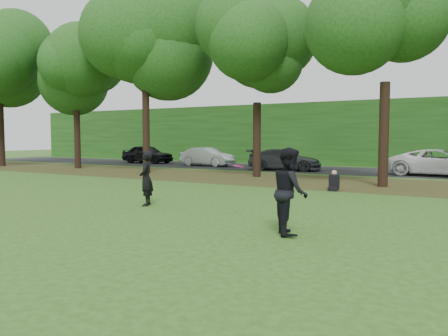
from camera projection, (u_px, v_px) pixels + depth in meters
The scene contains 10 objects.
ground at pixel (120, 226), 10.83m from camera, with size 120.00×120.00×0.00m, color #2E4B17.
leaf_litter at pixel (302, 181), 22.03m from camera, with size 60.00×7.00×0.01m, color #463019.
street at pixel (344, 170), 28.93m from camera, with size 70.00×7.00×0.02m, color black.
far_hedge at pixel (365, 134), 33.92m from camera, with size 70.00×3.00×5.00m, color #1C4513.
player_left at pixel (146, 178), 13.99m from camera, with size 0.64×0.42×1.76m, color black.
player_right at pixel (290, 191), 9.83m from camera, with size 0.96×0.75×1.97m, color black.
parked_cars at pixel (322, 160), 28.32m from camera, with size 37.20×3.98×1.54m.
frisbee at pixel (238, 166), 11.48m from camera, with size 0.38×0.38×0.07m.
seated_person at pixel (334, 183), 18.13m from camera, with size 0.54×0.79×0.83m.
tree_line at pixel (297, 23), 21.60m from camera, with size 55.30×7.90×12.31m.
Camera 1 is at (7.63, -7.94, 2.19)m, focal length 35.00 mm.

